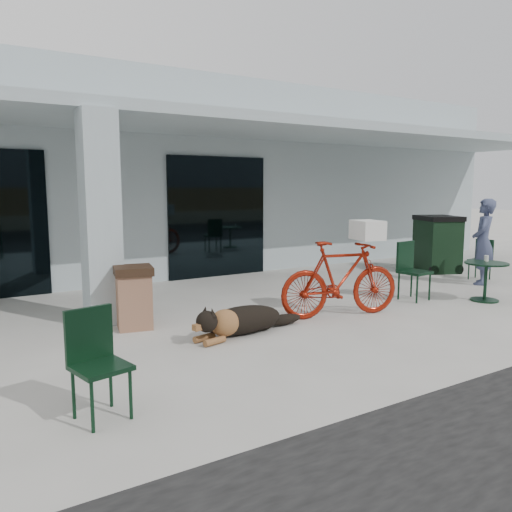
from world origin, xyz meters
TOP-DOWN VIEW (x-y plane):
  - ground at (0.00, 0.00)m, footprint 80.00×80.00m
  - building at (0.00, 8.50)m, footprint 22.00×7.00m
  - storefront_glass_right at (1.80, 4.98)m, footprint 2.40×0.06m
  - column at (-1.50, 2.30)m, footprint 0.50×0.50m
  - overhang at (0.00, 3.60)m, footprint 22.00×2.80m
  - bicycle at (1.75, 0.73)m, footprint 2.07×1.00m
  - laundry_basket at (2.19, 0.63)m, footprint 0.48×0.58m
  - dog at (-0.02, 0.70)m, footprint 1.43×0.75m
  - cup_near_dog at (-0.13, 1.00)m, footprint 0.11×0.11m
  - cafe_chair_near at (-2.35, -0.85)m, footprint 0.53×0.56m
  - cafe_table_far at (4.69, 0.21)m, footprint 0.77×0.77m
  - cafe_chair_far_a at (3.67, 0.93)m, footprint 0.53×0.57m
  - cafe_chair_far_b at (6.49, 1.56)m, footprint 0.49×0.46m
  - person at (6.04, 1.21)m, footprint 0.78×0.69m
  - cup_on_table at (4.83, 0.32)m, footprint 0.08×0.08m
  - trash_receptacle at (-1.20, 1.80)m, footprint 0.62×0.62m
  - wheeled_bin at (6.61, 2.80)m, footprint 1.17×1.29m

SIDE VIEW (x-z plane):
  - ground at x=0.00m, z-range 0.00..0.00m
  - cup_near_dog at x=-0.13m, z-range 0.00..0.10m
  - dog at x=-0.02m, z-range 0.00..0.45m
  - cafe_table_far at x=4.69m, z-range 0.00..0.69m
  - cafe_chair_far_b at x=6.49m, z-range 0.00..0.88m
  - trash_receptacle at x=-1.20m, z-range 0.00..0.90m
  - cafe_chair_near at x=-2.35m, z-range 0.00..0.97m
  - cafe_chair_far_a at x=3.67m, z-range 0.00..1.05m
  - bicycle at x=1.75m, z-range 0.00..1.20m
  - wheeled_bin at x=6.61m, z-range 0.00..1.34m
  - cup_on_table at x=4.83m, z-range 0.69..0.80m
  - person at x=6.04m, z-range 0.00..1.79m
  - storefront_glass_right at x=1.80m, z-range 0.00..2.70m
  - laundry_basket at x=2.19m, z-range 1.20..1.50m
  - column at x=-1.50m, z-range 0.00..3.12m
  - building at x=0.00m, z-range 0.00..4.50m
  - overhang at x=0.00m, z-range 3.12..3.30m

